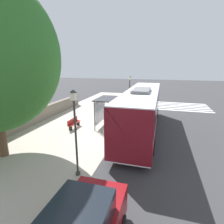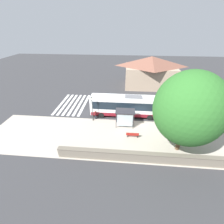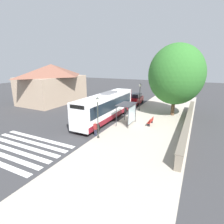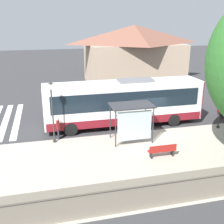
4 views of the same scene
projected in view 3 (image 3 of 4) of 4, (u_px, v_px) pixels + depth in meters
ground_plane at (122, 118)px, 24.84m from camera, size 120.00×120.00×0.00m
sidewalk_plaza at (154, 123)px, 22.90m from camera, size 9.00×44.00×0.02m
crosswalk_stripes at (18, 148)px, 16.06m from camera, size 9.00×5.25×0.01m
stone_wall at (188, 122)px, 20.98m from camera, size 0.60×20.00×1.36m
background_building at (53, 83)px, 34.26m from camera, size 8.24×12.64×7.40m
bus at (106, 106)px, 23.50m from camera, size 2.59×12.50×3.76m
bus_shelter at (128, 108)px, 21.75m from camera, size 1.86×2.94×2.68m
pedestrian at (95, 128)px, 18.54m from camera, size 0.34×0.22×1.60m
bench at (151, 121)px, 22.04m from camera, size 0.40×1.79×0.88m
street_lamp_near at (98, 114)px, 17.59m from camera, size 0.28×0.28×4.34m
street_lamp_far at (140, 95)px, 28.42m from camera, size 0.28×0.28×4.43m
shade_tree at (176, 75)px, 24.71m from camera, size 7.75×7.75×10.26m
parked_car_behind_bus at (136, 99)px, 33.14m from camera, size 1.96×4.33×2.04m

